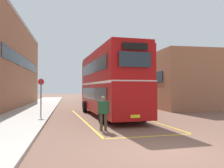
% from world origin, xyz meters
% --- Properties ---
extents(ground_plane, '(135.60, 135.60, 0.00)m').
position_xyz_m(ground_plane, '(0.00, 14.40, 0.00)').
color(ground_plane, brown).
extents(sidewalk_left, '(4.00, 57.60, 0.14)m').
position_xyz_m(sidewalk_left, '(-6.50, 16.80, 0.07)').
color(sidewalk_left, '#B2ADA3').
rests_on(sidewalk_left, ground).
extents(depot_building_right, '(6.50, 14.06, 5.79)m').
position_xyz_m(depot_building_right, '(8.71, 18.84, 2.90)').
color(depot_building_right, '#9E6647').
rests_on(depot_building_right, ground).
extents(double_decker_bus, '(3.52, 10.99, 4.75)m').
position_xyz_m(double_decker_bus, '(-0.22, 9.95, 2.51)').
color(double_decker_bus, black).
rests_on(double_decker_bus, ground).
extents(single_deck_bus, '(2.94, 9.02, 3.02)m').
position_xyz_m(single_deck_bus, '(2.16, 31.22, 1.64)').
color(single_deck_bus, black).
rests_on(single_deck_bus, ground).
extents(pedestrian_boarding, '(0.55, 0.35, 1.70)m').
position_xyz_m(pedestrian_boarding, '(-1.49, 4.22, 0.99)').
color(pedestrian_boarding, '#473828').
rests_on(pedestrian_boarding, ground).
extents(bus_stop_sign, '(0.44, 0.13, 2.63)m').
position_xyz_m(bus_stop_sign, '(-5.12, 10.08, 1.72)').
color(bus_stop_sign, '#4C4C51').
rests_on(bus_stop_sign, sidewalk_left).
extents(bay_marking_yellow, '(5.31, 13.16, 0.01)m').
position_xyz_m(bay_marking_yellow, '(-0.14, 7.96, 0.00)').
color(bay_marking_yellow, gold).
rests_on(bay_marking_yellow, ground).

